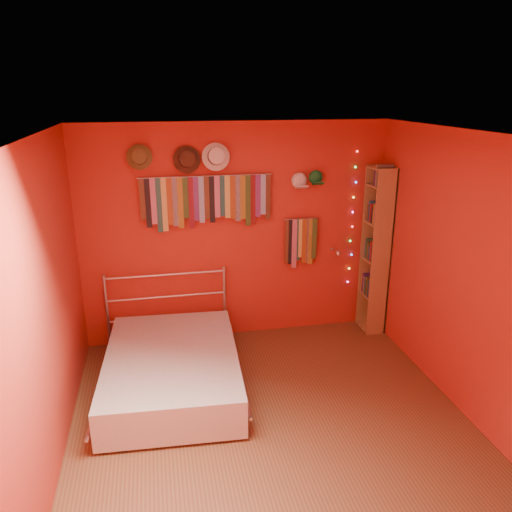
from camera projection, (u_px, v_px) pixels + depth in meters
ground at (271, 421)px, 4.46m from camera, size 3.50×3.50×0.00m
back_wall at (237, 234)px, 5.69m from camera, size 3.50×0.02×2.50m
right_wall at (465, 276)px, 4.40m from camera, size 0.02×3.50×2.50m
left_wall at (45, 310)px, 3.73m from camera, size 0.02×3.50×2.50m
ceiling at (274, 135)px, 3.66m from camera, size 3.50×3.50×0.02m
tie_rack at (206, 199)px, 5.42m from camera, size 1.45×0.03×0.60m
small_tie_rack at (301, 240)px, 5.80m from camera, size 0.40×0.03×0.59m
fedora_olive at (139, 157)px, 5.11m from camera, size 0.26×0.14×0.26m
fedora_brown at (187, 159)px, 5.22m from camera, size 0.29×0.16×0.29m
fedora_white at (216, 156)px, 5.27m from camera, size 0.30×0.16×0.29m
cap_white at (299, 181)px, 5.58m from camera, size 0.18×0.23×0.18m
cap_green at (316, 178)px, 5.61m from camera, size 0.17×0.21×0.17m
fairy_lights at (353, 219)px, 5.88m from camera, size 0.05×0.02×1.61m
reading_lamp at (337, 253)px, 5.79m from camera, size 0.06×0.27×0.08m
bookshelf at (379, 250)px, 5.88m from camera, size 0.25×0.34×2.00m
bed at (172, 369)px, 4.89m from camera, size 1.45×1.90×0.90m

